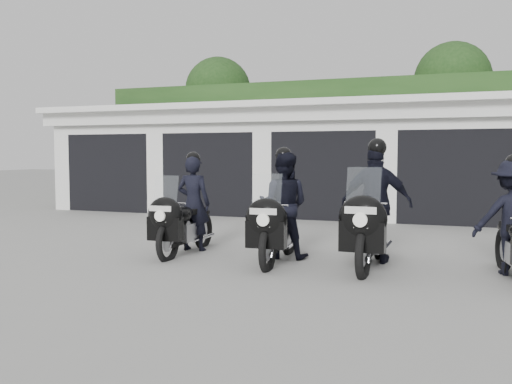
% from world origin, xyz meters
% --- Properties ---
extents(ground, '(80.00, 80.00, 0.00)m').
position_xyz_m(ground, '(0.00, 0.00, 0.00)').
color(ground, gray).
rests_on(ground, ground).
extents(garage_block, '(16.40, 6.80, 2.96)m').
position_xyz_m(garage_block, '(-0.00, 8.06, 1.42)').
color(garage_block, white).
rests_on(garage_block, ground).
extents(background_vegetation, '(20.00, 3.90, 5.80)m').
position_xyz_m(background_vegetation, '(0.37, 12.92, 2.77)').
color(background_vegetation, '#1A3814').
rests_on(background_vegetation, ground).
extents(police_bike_a, '(0.60, 1.98, 1.73)m').
position_xyz_m(police_bike_a, '(-1.13, 0.36, 0.69)').
color(police_bike_a, black).
rests_on(police_bike_a, ground).
extents(police_bike_b, '(0.85, 2.07, 1.80)m').
position_xyz_m(police_bike_b, '(0.51, 0.32, 0.76)').
color(police_bike_b, black).
rests_on(police_bike_b, ground).
extents(police_bike_c, '(1.07, 2.22, 1.93)m').
position_xyz_m(police_bike_c, '(1.92, 0.40, 0.82)').
color(police_bike_c, black).
rests_on(police_bike_c, ground).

